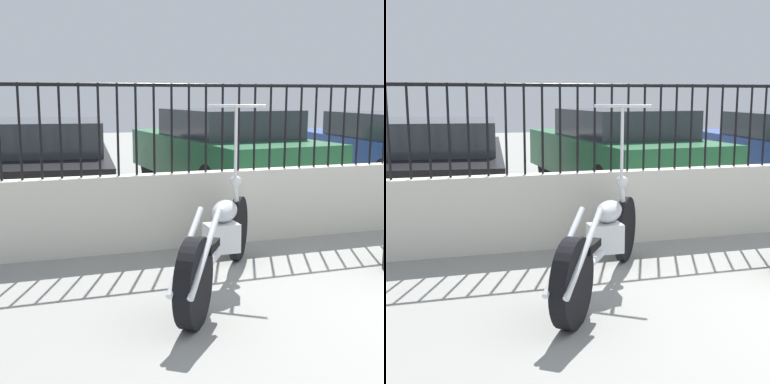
# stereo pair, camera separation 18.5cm
# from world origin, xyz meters

# --- Properties ---
(low_wall) EXTENTS (9.93, 0.18, 0.78)m
(low_wall) POSITION_xyz_m (0.00, 2.46, 0.39)
(low_wall) COLOR beige
(low_wall) RESTS_ON ground_plane
(fence_railing) EXTENTS (9.93, 0.04, 0.91)m
(fence_railing) POSITION_xyz_m (-0.00, 2.46, 1.37)
(fence_railing) COLOR black
(fence_railing) RESTS_ON low_wall
(motorcycle_silver) EXTENTS (1.35, 1.93, 1.50)m
(motorcycle_silver) POSITION_xyz_m (-1.77, 1.08, 0.39)
(motorcycle_silver) COLOR black
(motorcycle_silver) RESTS_ON ground_plane
(car_black) EXTENTS (2.27, 4.69, 1.24)m
(car_black) POSITION_xyz_m (-2.90, 5.07, 0.64)
(car_black) COLOR black
(car_black) RESTS_ON ground_plane
(car_green) EXTENTS (2.12, 4.59, 1.35)m
(car_green) POSITION_xyz_m (-0.01, 5.49, 0.69)
(car_green) COLOR black
(car_green) RESTS_ON ground_plane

